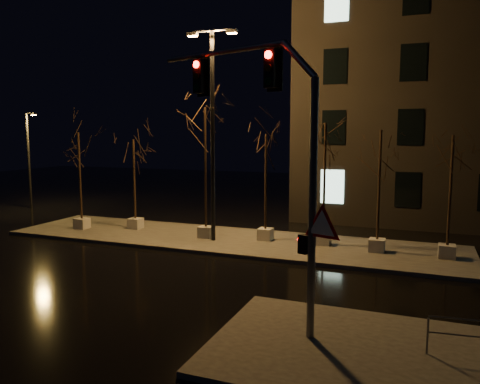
% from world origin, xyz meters
% --- Properties ---
extents(ground, '(90.00, 90.00, 0.00)m').
position_xyz_m(ground, '(0.00, 0.00, 0.00)').
color(ground, black).
rests_on(ground, ground).
extents(median, '(22.00, 5.00, 0.15)m').
position_xyz_m(median, '(0.00, 6.00, 0.07)').
color(median, '#3F3E38').
rests_on(median, ground).
extents(sidewalk_corner, '(7.00, 5.00, 0.15)m').
position_xyz_m(sidewalk_corner, '(7.50, -3.50, 0.07)').
color(sidewalk_corner, '#3F3E38').
rests_on(sidewalk_corner, ground).
extents(tree_0, '(1.80, 1.80, 5.22)m').
position_xyz_m(tree_0, '(-8.05, 5.44, 4.11)').
color(tree_0, '#ACA9A0').
rests_on(tree_0, median).
extents(tree_1, '(1.80, 1.80, 4.85)m').
position_xyz_m(tree_1, '(-5.40, 6.49, 3.83)').
color(tree_1, '#ACA9A0').
rests_on(tree_1, median).
extents(tree_2, '(1.80, 1.80, 6.42)m').
position_xyz_m(tree_2, '(-0.97, 5.89, 5.02)').
color(tree_2, '#ACA9A0').
rests_on(tree_2, median).
extents(tree_3, '(1.80, 1.80, 5.14)m').
position_xyz_m(tree_3, '(1.87, 6.47, 4.05)').
color(tree_3, '#ACA9A0').
rests_on(tree_3, median).
extents(tree_4, '(1.80, 1.80, 5.64)m').
position_xyz_m(tree_4, '(4.62, 6.52, 4.43)').
color(tree_4, '#ACA9A0').
rests_on(tree_4, median).
extents(tree_5, '(1.80, 1.80, 5.31)m').
position_xyz_m(tree_5, '(7.01, 6.10, 4.18)').
color(tree_5, '#ACA9A0').
rests_on(tree_5, median).
extents(tree_6, '(1.80, 1.80, 5.10)m').
position_xyz_m(tree_6, '(9.76, 6.04, 4.02)').
color(tree_6, '#ACA9A0').
rests_on(tree_6, median).
extents(traffic_signal_mast, '(5.66, 2.08, 7.29)m').
position_xyz_m(traffic_signal_mast, '(5.14, -2.87, 4.94)').
color(traffic_signal_mast, slate).
rests_on(traffic_signal_mast, sidewalk_corner).
extents(streetlight_main, '(2.41, 0.36, 9.66)m').
position_xyz_m(streetlight_main, '(-0.41, 5.51, 5.72)').
color(streetlight_main, black).
rests_on(streetlight_main, median).
extents(streetlight_far, '(1.26, 0.56, 6.58)m').
position_xyz_m(streetlight_far, '(-16.57, 10.46, 3.62)').
color(streetlight_far, black).
rests_on(streetlight_far, ground).
extents(guard_rail_a, '(2.12, 0.27, 0.92)m').
position_xyz_m(guard_rail_a, '(10.00, -3.06, 0.75)').
color(guard_rail_a, slate).
rests_on(guard_rail_a, sidewalk_corner).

